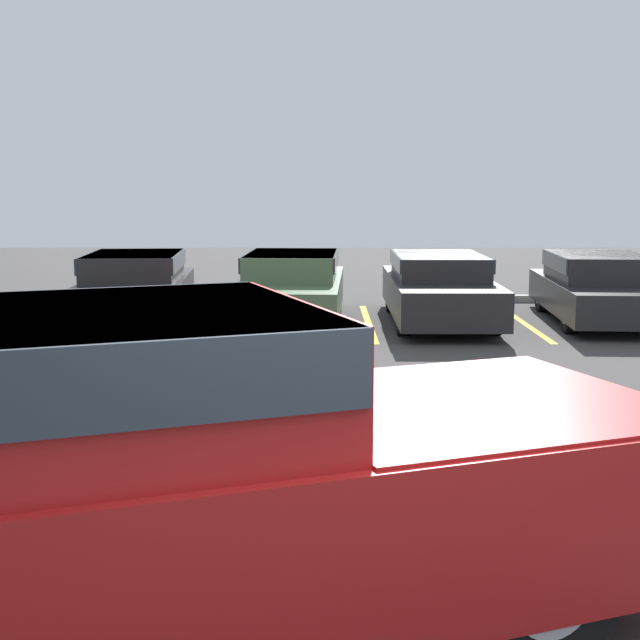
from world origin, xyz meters
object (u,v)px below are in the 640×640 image
object	(u,v)px
parked_sedan_c	(436,286)
wheel_stop_curb	(530,298)
pickup_truck	(169,480)
parked_sedan_d	(595,286)
parked_sedan_b	(289,286)
parked_sedan_a	(131,286)

from	to	relation	value
parked_sedan_c	wheel_stop_curb	bearing A→B (deg)	140.21
pickup_truck	parked_sedan_d	size ratio (longest dim) A/B	1.37
parked_sedan_b	parked_sedan_a	bearing A→B (deg)	-86.97
pickup_truck	parked_sedan_c	bearing A→B (deg)	54.85
parked_sedan_c	parked_sedan_d	bearing A→B (deg)	92.39
pickup_truck	parked_sedan_b	size ratio (longest dim) A/B	1.30
parked_sedan_a	wheel_stop_curb	xyz separation A→B (m)	(7.75, 2.84, -0.59)
pickup_truck	wheel_stop_curb	world-z (taller)	pickup_truck
pickup_truck	parked_sedan_d	world-z (taller)	pickup_truck
parked_sedan_c	parked_sedan_d	size ratio (longest dim) A/B	1.03
pickup_truck	parked_sedan_b	xyz separation A→B (m)	(0.28, 11.14, -0.25)
parked_sedan_a	parked_sedan_b	xyz separation A→B (m)	(2.79, 0.02, 0.00)
parked_sedan_b	wheel_stop_curb	size ratio (longest dim) A/B	2.77
parked_sedan_d	pickup_truck	bearing A→B (deg)	-23.21
pickup_truck	parked_sedan_b	world-z (taller)	pickup_truck
pickup_truck	parked_sedan_c	size ratio (longest dim) A/B	1.32
pickup_truck	parked_sedan_d	bearing A→B (deg)	42.35
parked_sedan_b	wheel_stop_curb	world-z (taller)	parked_sedan_b
parked_sedan_a	wheel_stop_curb	size ratio (longest dim) A/B	2.71
parked_sedan_b	parked_sedan_d	bearing A→B (deg)	94.04
parked_sedan_a	parked_sedan_c	bearing A→B (deg)	87.14
wheel_stop_curb	parked_sedan_b	bearing A→B (deg)	-150.42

